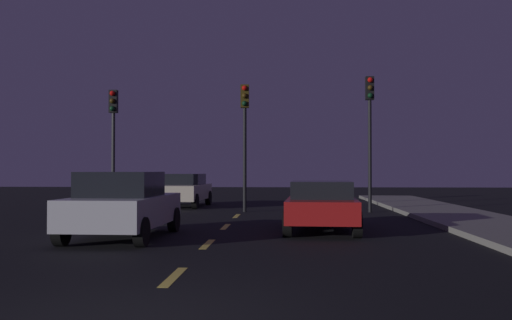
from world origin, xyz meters
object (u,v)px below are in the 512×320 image
(traffic_signal_left, at_px, (113,126))
(car_stopped_ahead, at_px, (322,205))
(traffic_signal_right, at_px, (370,118))
(car_adjacent_lane, at_px, (123,205))
(traffic_signal_center, at_px, (245,123))
(car_oncoming_far, at_px, (184,190))

(traffic_signal_left, relative_size, car_stopped_ahead, 1.10)
(traffic_signal_left, xyz_separation_m, car_stopped_ahead, (7.75, -6.66, -2.66))
(traffic_signal_right, distance_m, car_stopped_ahead, 7.64)
(traffic_signal_left, xyz_separation_m, car_adjacent_lane, (2.88, -8.60, -2.56))
(traffic_signal_center, bearing_deg, traffic_signal_left, -180.00)
(traffic_signal_right, relative_size, car_oncoming_far, 1.24)
(traffic_signal_left, height_order, traffic_signal_center, traffic_signal_center)
(car_oncoming_far, bearing_deg, traffic_signal_right, -21.64)
(car_adjacent_lane, height_order, car_oncoming_far, car_adjacent_lane)
(traffic_signal_center, bearing_deg, car_stopped_ahead, -69.12)
(traffic_signal_center, distance_m, car_stopped_ahead, 7.65)
(traffic_signal_right, height_order, car_adjacent_lane, traffic_signal_right)
(car_adjacent_lane, xyz_separation_m, car_oncoming_far, (-0.61, 11.68, -0.05))
(traffic_signal_left, height_order, traffic_signal_right, traffic_signal_right)
(car_adjacent_lane, distance_m, car_oncoming_far, 11.69)
(traffic_signal_center, xyz_separation_m, car_stopped_ahead, (2.54, -6.66, -2.77))
(traffic_signal_right, bearing_deg, car_oncoming_far, 158.36)
(traffic_signal_right, relative_size, car_adjacent_lane, 1.25)
(traffic_signal_center, distance_m, car_oncoming_far, 5.04)
(car_stopped_ahead, bearing_deg, traffic_signal_center, 110.88)
(car_stopped_ahead, distance_m, car_oncoming_far, 11.17)
(car_stopped_ahead, height_order, car_adjacent_lane, car_adjacent_lane)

